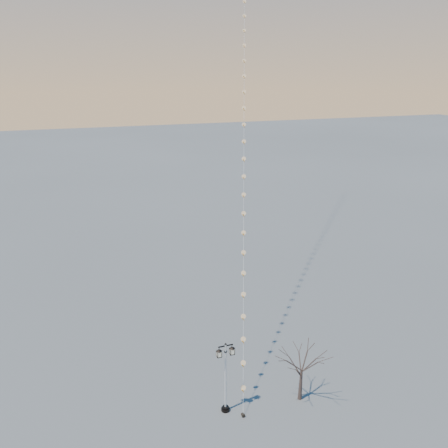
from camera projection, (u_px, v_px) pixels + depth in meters
name	position (u px, v px, depth m)	size (l,w,h in m)	color
ground	(236.00, 444.00, 26.35)	(300.00, 300.00, 0.00)	slate
street_lamp	(226.00, 374.00, 27.99)	(1.27, 0.55, 4.99)	black
bare_tree	(302.00, 361.00, 28.93)	(2.56, 2.56, 4.25)	#41312B
kite_train	(245.00, 23.00, 39.84)	(14.45, 39.46, 48.76)	black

